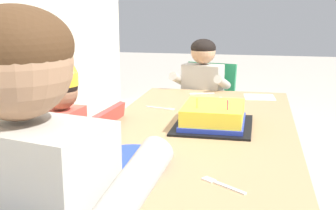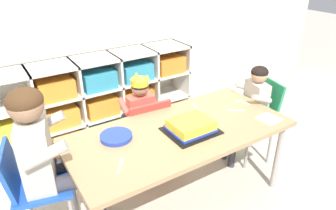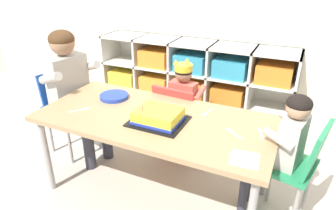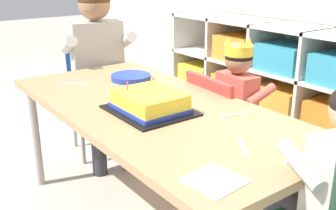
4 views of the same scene
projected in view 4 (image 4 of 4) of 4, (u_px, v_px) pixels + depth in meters
name	position (u px, v px, depth m)	size (l,w,h in m)	color
storage_cubby_shelf	(286.00, 98.00, 2.51)	(1.89, 0.36, 0.82)	silver
activity_table	(154.00, 116.00, 1.71)	(1.51, 0.71, 0.60)	#A37F56
classroom_chair_blue	(224.00, 126.00, 2.03)	(0.39, 0.37, 0.66)	red
child_with_crown	(243.00, 98.00, 2.05)	(0.31, 0.31, 0.83)	#D15647
classroom_chair_adult_side	(97.00, 86.00, 2.56)	(0.42, 0.43, 0.69)	#1E4CA8
adult_helper_seated	(100.00, 56.00, 2.39)	(0.47, 0.45, 1.04)	#B2ADA3
guest_at_table_side	(328.00, 181.00, 1.18)	(0.33, 0.33, 0.86)	#B2ADA3
birthday_cake_on_tray	(150.00, 103.00, 1.61)	(0.33, 0.28, 0.12)	black
paper_plate_stack	(131.00, 77.00, 2.07)	(0.21, 0.21, 0.03)	#233DA3
paper_napkin_square	(215.00, 180.00, 1.10)	(0.14, 0.14, 0.00)	white
fork_by_napkin	(243.00, 145.00, 1.31)	(0.12, 0.09, 0.00)	white
fork_near_child_seat	(76.00, 84.00, 1.99)	(0.09, 0.12, 0.00)	white
fork_at_table_front_edge	(235.00, 115.00, 1.58)	(0.05, 0.13, 0.00)	white
fork_near_cake_tray	(292.00, 156.00, 1.24)	(0.06, 0.12, 0.00)	white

